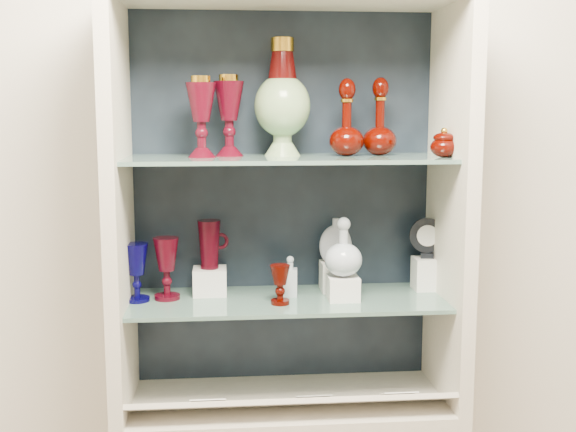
{
  "coord_description": "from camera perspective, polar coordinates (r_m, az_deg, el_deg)",
  "views": [
    {
      "loc": [
        -0.19,
        -0.52,
        1.61
      ],
      "look_at": [
        0.0,
        1.53,
        1.3
      ],
      "focal_mm": 45.0,
      "sensor_mm": 36.0,
      "label": 1
    }
  ],
  "objects": [
    {
      "name": "wall_back",
      "position": [
        2.29,
        -0.5,
        3.28
      ],
      "size": [
        3.5,
        0.02,
        2.8
      ],
      "primitive_type": "cube",
      "color": "beige",
      "rests_on": "ground"
    },
    {
      "name": "cabinet_back_panel",
      "position": [
        2.27,
        -0.44,
        1.33
      ],
      "size": [
        0.98,
        0.02,
        1.15
      ],
      "primitive_type": "cube",
      "color": "black",
      "rests_on": "cabinet_base"
    },
    {
      "name": "cabinet_side_left",
      "position": [
        2.09,
        -13.21,
        0.5
      ],
      "size": [
        0.04,
        0.4,
        1.15
      ],
      "primitive_type": "cube",
      "color": "beige",
      "rests_on": "cabinet_base"
    },
    {
      "name": "cabinet_side_right",
      "position": [
        2.18,
        12.69,
        0.82
      ],
      "size": [
        0.04,
        0.4,
        1.15
      ],
      "primitive_type": "cube",
      "color": "beige",
      "rests_on": "cabinet_base"
    },
    {
      "name": "shelf_lower",
      "position": [
        2.16,
        -0.05,
        -6.67
      ],
      "size": [
        0.92,
        0.34,
        0.01
      ],
      "primitive_type": "cube",
      "color": "slate",
      "rests_on": "cabinet_side_left"
    },
    {
      "name": "shelf_upper",
      "position": [
        2.09,
        -0.05,
        4.54
      ],
      "size": [
        0.92,
        0.34,
        0.01
      ],
      "primitive_type": "cube",
      "color": "slate",
      "rests_on": "cabinet_side_left"
    },
    {
      "name": "label_ledge",
      "position": [
        2.12,
        0.28,
        -14.5
      ],
      "size": [
        0.92,
        0.17,
        0.09
      ],
      "primitive_type": "cube",
      "rotation": [
        -0.44,
        0.0,
        0.0
      ],
      "color": "beige",
      "rests_on": "cabinet_base"
    },
    {
      "name": "label_card_0",
      "position": [
        2.1,
        -6.34,
        -14.27
      ],
      "size": [
        0.1,
        0.06,
        0.03
      ],
      "primitive_type": "cube",
      "rotation": [
        -0.44,
        0.0,
        0.0
      ],
      "color": "white",
      "rests_on": "label_ledge"
    },
    {
      "name": "label_card_1",
      "position": [
        2.12,
        2.04,
        -14.06
      ],
      "size": [
        0.1,
        0.06,
        0.03
      ],
      "primitive_type": "cube",
      "rotation": [
        -0.44,
        0.0,
        0.0
      ],
      "color": "white",
      "rests_on": "label_ledge"
    },
    {
      "name": "label_card_2",
      "position": [
        2.16,
        8.77,
        -13.68
      ],
      "size": [
        0.1,
        0.06,
        0.03
      ],
      "primitive_type": "cube",
      "rotation": [
        -0.44,
        0.0,
        0.0
      ],
      "color": "white",
      "rests_on": "label_ledge"
    },
    {
      "name": "label_card_3",
      "position": [
        2.12,
        2.04,
        -14.06
      ],
      "size": [
        0.1,
        0.06,
        0.03
      ],
      "primitive_type": "cube",
      "rotation": [
        -0.44,
        0.0,
        0.0
      ],
      "color": "white",
      "rests_on": "label_ledge"
    },
    {
      "name": "pedestal_lamp_left",
      "position": [
        2.07,
        -6.87,
        7.78
      ],
      "size": [
        0.11,
        0.11,
        0.23
      ],
      "primitive_type": null,
      "rotation": [
        0.0,
        0.0,
        0.27
      ],
      "color": "#440712",
      "rests_on": "shelf_upper"
    },
    {
      "name": "pedestal_lamp_right",
      "position": [
        2.12,
        -4.68,
        7.91
      ],
      "size": [
        0.11,
        0.11,
        0.23
      ],
      "primitive_type": null,
      "rotation": [
        0.0,
        0.0,
        0.23
      ],
      "color": "#440712",
      "rests_on": "shelf_upper"
    },
    {
      "name": "enamel_urn",
      "position": [
        2.13,
        -0.45,
        9.35
      ],
      "size": [
        0.21,
        0.21,
        0.34
      ],
      "primitive_type": null,
      "rotation": [
        0.0,
        0.0,
        0.36
      ],
      "color": "#0B4928",
      "rests_on": "shelf_upper"
    },
    {
      "name": "ruby_decanter_a",
      "position": [
        2.16,
        7.28,
        8.17
      ],
      "size": [
        0.11,
        0.11,
        0.26
      ],
      "primitive_type": null,
      "rotation": [
        0.0,
        0.0,
        0.13
      ],
      "color": "#410600",
      "rests_on": "shelf_upper"
    },
    {
      "name": "ruby_decanter_b",
      "position": [
        2.12,
        4.67,
        7.95
      ],
      "size": [
        0.12,
        0.12,
        0.24
      ],
      "primitive_type": null,
      "rotation": [
        0.0,
        0.0,
        0.24
      ],
      "color": "#410600",
      "rests_on": "shelf_upper"
    },
    {
      "name": "lidded_bowl",
      "position": [
        2.1,
        12.22,
        5.72
      ],
      "size": [
        0.1,
        0.1,
        0.09
      ],
      "primitive_type": null,
      "rotation": [
        0.0,
        0.0,
        0.4
      ],
      "color": "#410600",
      "rests_on": "shelf_upper"
    },
    {
      "name": "cobalt_goblet",
      "position": [
        2.15,
        -11.88,
        -4.39
      ],
      "size": [
        0.08,
        0.08,
        0.17
      ],
      "primitive_type": null,
      "rotation": [
        0.0,
        0.0,
        -0.18
      ],
      "color": "#030039",
      "rests_on": "shelf_lower"
    },
    {
      "name": "ruby_goblet_tall",
      "position": [
        2.15,
        -9.57,
        -4.12
      ],
      "size": [
        0.1,
        0.1,
        0.18
      ],
      "primitive_type": null,
      "rotation": [
        0.0,
        0.0,
        0.34
      ],
      "color": "#440712",
      "rests_on": "shelf_lower"
    },
    {
      "name": "ruby_goblet_small",
      "position": [
        2.08,
        -0.63,
        -5.45
      ],
      "size": [
        0.07,
        0.07,
        0.11
      ],
      "primitive_type": null,
      "rotation": [
        0.0,
        0.0,
        0.17
      ],
      "color": "#410600",
      "rests_on": "shelf_lower"
    },
    {
      "name": "riser_ruby_pitcher",
      "position": [
        2.21,
        -6.19,
        -5.14
      ],
      "size": [
        0.1,
        0.1,
        0.08
      ],
      "primitive_type": "cube",
      "color": "silver",
      "rests_on": "shelf_lower"
    },
    {
      "name": "ruby_pitcher",
      "position": [
        2.18,
        -6.24,
        -2.25
      ],
      "size": [
        0.12,
        0.1,
        0.15
      ],
      "primitive_type": null,
      "rotation": [
        0.0,
        0.0,
        0.28
      ],
      "color": "#440712",
      "rests_on": "riser_ruby_pitcher"
    },
    {
      "name": "clear_square_bottle",
      "position": [
        2.17,
        0.17,
        -4.76
      ],
      "size": [
        0.05,
        0.05,
        0.12
      ],
      "primitive_type": null,
      "rotation": [
        0.0,
        0.0,
        -0.11
      ],
      "color": "#A5B3C0",
      "rests_on": "shelf_lower"
    },
    {
      "name": "riser_flat_flask",
      "position": [
        2.24,
        3.76,
        -4.76
      ],
      "size": [
        0.09,
        0.09,
        0.09
      ],
      "primitive_type": "cube",
      "color": "silver",
      "rests_on": "shelf_lower"
    },
    {
      "name": "flat_flask",
      "position": [
        2.22,
        3.78,
        -1.86
      ],
      "size": [
        0.1,
        0.04,
        0.14
      ],
      "primitive_type": null,
      "rotation": [
        0.0,
        0.0,
        -0.04
      ],
      "color": "#A4AAB9",
      "rests_on": "riser_flat_flask"
    },
    {
      "name": "riser_clear_round_decanter",
      "position": [
        2.14,
        4.36,
        -5.69
      ],
      "size": [
        0.09,
        0.09,
        0.07
      ],
      "primitive_type": "cube",
      "color": "silver",
      "rests_on": "shelf_lower"
    },
    {
      "name": "clear_round_decanter",
      "position": [
        2.11,
        4.4,
        -2.58
      ],
      "size": [
        0.14,
        0.14,
        0.17
      ],
      "primitive_type": null,
      "rotation": [
        0.0,
        0.0,
        -0.25
      ],
      "color": "#A5B3C0",
      "rests_on": "riser_clear_round_decanter"
    },
    {
      "name": "riser_cameo_medallion",
      "position": [
        2.29,
        10.87,
        -4.49
      ],
      "size": [
        0.08,
        0.08,
        0.1
      ],
      "primitive_type": "cube",
      "color": "silver",
      "rests_on": "shelf_lower"
    },
    {
      "name": "cameo_medallion",
      "position": [
        2.26,
        10.95,
        -1.66
      ],
      "size": [
        0.11,
        0.06,
        0.13
      ],
      "primitive_type": null,
      "rotation": [
        0.0,
        0.0,
        -0.16
      ],
      "color": "black",
      "rests_on": "riser_cameo_medallion"
    }
  ]
}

